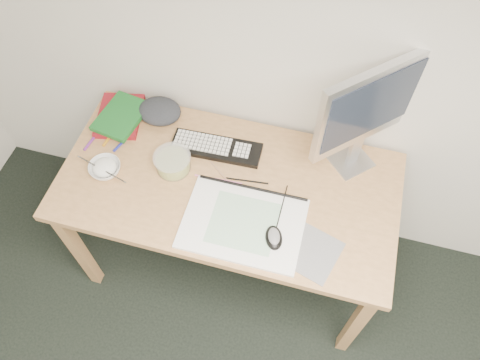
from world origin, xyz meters
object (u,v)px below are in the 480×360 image
object	(u,v)px
desk	(228,194)
sketchpad	(243,223)
rice_bowl	(105,169)
keyboard	(216,148)
monitor	(369,109)

from	to	relation	value
desk	sketchpad	size ratio (longest dim) A/B	3.00
sketchpad	rice_bowl	xyz separation A→B (m)	(-0.62, 0.09, 0.01)
keyboard	sketchpad	bearing A→B (deg)	-59.44
monitor	rice_bowl	xyz separation A→B (m)	(-0.98, -0.32, -0.31)
desk	monitor	distance (m)	0.68
keyboard	monitor	bearing A→B (deg)	6.64
rice_bowl	monitor	bearing A→B (deg)	18.05
sketchpad	rice_bowl	size ratio (longest dim) A/B	3.51
sketchpad	rice_bowl	distance (m)	0.62
sketchpad	monitor	distance (m)	0.64
desk	rice_bowl	world-z (taller)	rice_bowl
desk	monitor	size ratio (longest dim) A/B	2.61
desk	keyboard	distance (m)	0.21
keyboard	rice_bowl	distance (m)	0.47
keyboard	rice_bowl	size ratio (longest dim) A/B	2.92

